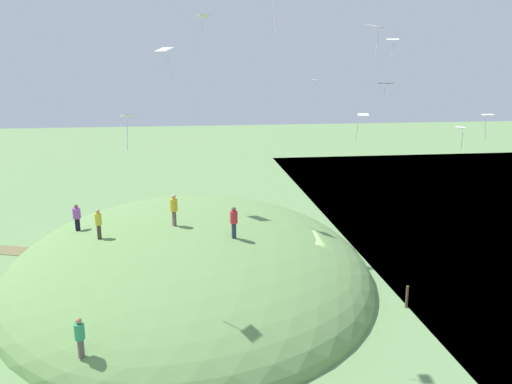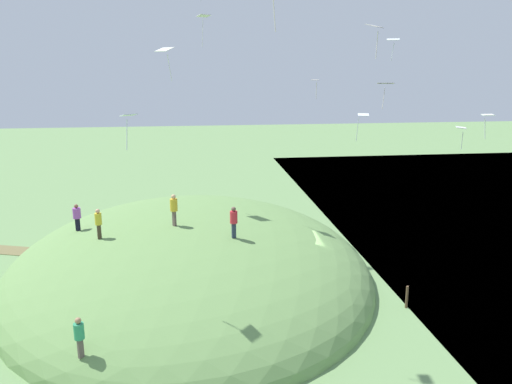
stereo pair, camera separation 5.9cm
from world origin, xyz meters
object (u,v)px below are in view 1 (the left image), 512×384
(person_near_shore, at_px, (77,215))
(kite_3, at_px, (393,40))
(person_on_hilltop, at_px, (174,206))
(kite_12, at_px, (362,117))
(kite_11, at_px, (385,84))
(kite_10, at_px, (165,51))
(kite_0, at_px, (488,116))
(kite_8, at_px, (375,28))
(person_walking_path, at_px, (80,333))
(person_with_child, at_px, (234,218))
(kite_6, at_px, (315,81))
(kite_4, at_px, (461,129))
(person_watching_kites, at_px, (98,220))
(mooring_post, at_px, (407,297))
(kite_9, at_px, (203,18))
(kite_5, at_px, (129,118))

(person_near_shore, relative_size, kite_3, 1.05)
(person_on_hilltop, relative_size, kite_12, 1.05)
(person_on_hilltop, relative_size, kite_11, 1.16)
(kite_10, bearing_deg, kite_0, 137.35)
(kite_8, xyz_separation_m, kite_10, (10.75, -7.35, -0.96))
(person_on_hilltop, bearing_deg, kite_8, 39.44)
(person_near_shore, bearing_deg, kite_12, 27.71)
(kite_10, bearing_deg, kite_11, 170.60)
(person_walking_path, distance_m, person_with_child, 10.37)
(person_walking_path, height_order, kite_8, kite_8)
(kite_10, distance_m, kite_12, 12.98)
(kite_0, distance_m, kite_10, 19.16)
(kite_0, xyz_separation_m, kite_8, (3.17, -5.48, 3.93))
(kite_6, bearing_deg, kite_3, -179.65)
(kite_4, bearing_deg, kite_12, -49.31)
(person_walking_path, relative_size, kite_6, 1.24)
(person_near_shore, height_order, kite_11, kite_11)
(person_walking_path, bearing_deg, kite_8, 162.12)
(person_on_hilltop, relative_size, kite_6, 1.34)
(person_on_hilltop, relative_size, kite_8, 1.11)
(person_walking_path, relative_size, kite_3, 1.10)
(person_walking_path, xyz_separation_m, kite_4, (-19.22, -7.74, 6.63))
(person_watching_kites, relative_size, kite_3, 1.10)
(person_watching_kites, distance_m, mooring_post, 17.09)
(person_walking_path, relative_size, person_near_shore, 1.04)
(person_watching_kites, relative_size, kite_9, 0.88)
(person_watching_kites, bearing_deg, kite_9, 12.80)
(kite_9, bearing_deg, kite_5, 73.69)
(person_on_hilltop, bearing_deg, kite_6, 90.71)
(kite_0, distance_m, kite_11, 10.64)
(kite_4, bearing_deg, kite_11, -59.90)
(mooring_post, bearing_deg, kite_6, -80.53)
(kite_4, relative_size, mooring_post, 0.99)
(person_watching_kites, height_order, kite_12, kite_12)
(kite_8, height_order, kite_9, kite_9)
(person_with_child, xyz_separation_m, kite_9, (1.16, -7.17, 10.87))
(person_watching_kites, bearing_deg, kite_5, -96.64)
(kite_6, bearing_deg, person_watching_kites, 30.82)
(person_with_child, bearing_deg, kite_4, 162.28)
(person_on_hilltop, bearing_deg, kite_9, 120.80)
(kite_4, height_order, kite_8, kite_8)
(kite_4, xyz_separation_m, kite_8, (5.43, 0.50, 5.21))
(person_near_shore, height_order, kite_6, kite_6)
(person_watching_kites, distance_m, kite_9, 13.96)
(kite_3, bearing_deg, kite_8, 63.39)
(person_near_shore, relative_size, kite_9, 0.84)
(kite_3, bearing_deg, person_on_hilltop, 26.62)
(person_walking_path, relative_size, kite_9, 0.88)
(kite_6, height_order, kite_9, kite_9)
(person_near_shore, bearing_deg, person_walking_path, -53.44)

